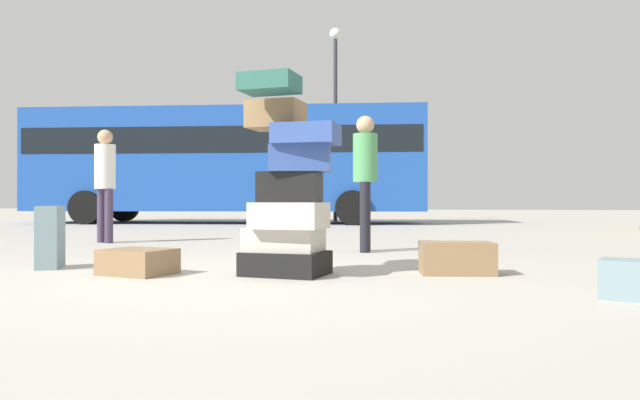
{
  "coord_description": "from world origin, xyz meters",
  "views": [
    {
      "loc": [
        1.64,
        -4.41,
        0.61
      ],
      "look_at": [
        0.32,
        1.62,
        0.63
      ],
      "focal_mm": 32.85,
      "sensor_mm": 36.0,
      "label": 1
    }
  ],
  "objects_px": {
    "suitcase_brown_foreground_far": "(138,262)",
    "lamp_post": "(335,95)",
    "suitcase_tower": "(288,192)",
    "suitcase_slate_upright_blue": "(50,237)",
    "suitcase_brown_white_trunk": "(457,258)",
    "person_bearded_onlooker": "(105,175)",
    "parked_bus": "(228,158)",
    "person_tourist_with_camera": "(365,170)"
  },
  "relations": [
    {
      "from": "suitcase_tower",
      "to": "suitcase_slate_upright_blue",
      "type": "distance_m",
      "value": 2.3
    },
    {
      "from": "person_tourist_with_camera",
      "to": "lamp_post",
      "type": "bearing_deg",
      "value": -172.22
    },
    {
      "from": "lamp_post",
      "to": "person_bearded_onlooker",
      "type": "bearing_deg",
      "value": -99.14
    },
    {
      "from": "person_bearded_onlooker",
      "to": "suitcase_tower",
      "type": "bearing_deg",
      "value": -11.16
    },
    {
      "from": "suitcase_slate_upright_blue",
      "to": "person_tourist_with_camera",
      "type": "distance_m",
      "value": 3.57
    },
    {
      "from": "person_tourist_with_camera",
      "to": "lamp_post",
      "type": "height_order",
      "value": "lamp_post"
    },
    {
      "from": "suitcase_brown_foreground_far",
      "to": "person_bearded_onlooker",
      "type": "relative_size",
      "value": 0.33
    },
    {
      "from": "suitcase_slate_upright_blue",
      "to": "person_tourist_with_camera",
      "type": "height_order",
      "value": "person_tourist_with_camera"
    },
    {
      "from": "suitcase_brown_foreground_far",
      "to": "lamp_post",
      "type": "xyz_separation_m",
      "value": [
        -0.83,
        13.18,
        3.79
      ]
    },
    {
      "from": "suitcase_slate_upright_blue",
      "to": "lamp_post",
      "type": "height_order",
      "value": "lamp_post"
    },
    {
      "from": "suitcase_slate_upright_blue",
      "to": "person_tourist_with_camera",
      "type": "xyz_separation_m",
      "value": [
        2.58,
        2.36,
        0.71
      ]
    },
    {
      "from": "suitcase_slate_upright_blue",
      "to": "parked_bus",
      "type": "relative_size",
      "value": 0.05
    },
    {
      "from": "person_bearded_onlooker",
      "to": "lamp_post",
      "type": "distance_m",
      "value": 10.41
    },
    {
      "from": "suitcase_brown_foreground_far",
      "to": "parked_bus",
      "type": "xyz_separation_m",
      "value": [
        -3.55,
        11.17,
        1.73
      ]
    },
    {
      "from": "suitcase_tower",
      "to": "lamp_post",
      "type": "distance_m",
      "value": 13.5
    },
    {
      "from": "suitcase_slate_upright_blue",
      "to": "person_bearded_onlooker",
      "type": "height_order",
      "value": "person_bearded_onlooker"
    },
    {
      "from": "suitcase_tower",
      "to": "person_tourist_with_camera",
      "type": "bearing_deg",
      "value": 82.44
    },
    {
      "from": "suitcase_tower",
      "to": "lamp_post",
      "type": "xyz_separation_m",
      "value": [
        -2.07,
        12.95,
        3.2
      ]
    },
    {
      "from": "person_tourist_with_camera",
      "to": "lamp_post",
      "type": "distance_m",
      "value": 11.23
    },
    {
      "from": "person_bearded_onlooker",
      "to": "parked_bus",
      "type": "relative_size",
      "value": 0.15
    },
    {
      "from": "person_tourist_with_camera",
      "to": "parked_bus",
      "type": "height_order",
      "value": "parked_bus"
    },
    {
      "from": "suitcase_brown_white_trunk",
      "to": "parked_bus",
      "type": "bearing_deg",
      "value": 110.69
    },
    {
      "from": "suitcase_brown_foreground_far",
      "to": "suitcase_brown_white_trunk",
      "type": "bearing_deg",
      "value": 25.63
    },
    {
      "from": "suitcase_tower",
      "to": "person_bearded_onlooker",
      "type": "bearing_deg",
      "value": 139.92
    },
    {
      "from": "person_tourist_with_camera",
      "to": "suitcase_brown_foreground_far",
      "type": "bearing_deg",
      "value": -35.95
    },
    {
      "from": "suitcase_tower",
      "to": "suitcase_brown_foreground_far",
      "type": "bearing_deg",
      "value": -169.83
    },
    {
      "from": "person_tourist_with_camera",
      "to": "suitcase_tower",
      "type": "bearing_deg",
      "value": -12.51
    },
    {
      "from": "person_bearded_onlooker",
      "to": "parked_bus",
      "type": "xyz_separation_m",
      "value": [
        -1.13,
        7.86,
        0.84
      ]
    },
    {
      "from": "parked_bus",
      "to": "lamp_post",
      "type": "distance_m",
      "value": 3.96
    },
    {
      "from": "lamp_post",
      "to": "suitcase_brown_white_trunk",
      "type": "bearing_deg",
      "value": -74.7
    },
    {
      "from": "suitcase_brown_white_trunk",
      "to": "person_bearded_onlooker",
      "type": "bearing_deg",
      "value": 142.07
    },
    {
      "from": "parked_bus",
      "to": "suitcase_tower",
      "type": "bearing_deg",
      "value": -74.39
    },
    {
      "from": "suitcase_tower",
      "to": "suitcase_brown_foreground_far",
      "type": "xyz_separation_m",
      "value": [
        -1.25,
        -0.22,
        -0.59
      ]
    },
    {
      "from": "suitcase_brown_white_trunk",
      "to": "parked_bus",
      "type": "xyz_separation_m",
      "value": [
        -6.16,
        10.58,
        1.7
      ]
    },
    {
      "from": "person_bearded_onlooker",
      "to": "lamp_post",
      "type": "xyz_separation_m",
      "value": [
        1.59,
        9.87,
        2.9
      ]
    },
    {
      "from": "suitcase_brown_foreground_far",
      "to": "suitcase_slate_upright_blue",
      "type": "height_order",
      "value": "suitcase_slate_upright_blue"
    },
    {
      "from": "person_bearded_onlooker",
      "to": "suitcase_slate_upright_blue",
      "type": "bearing_deg",
      "value": -36.6
    },
    {
      "from": "person_tourist_with_camera",
      "to": "lamp_post",
      "type": "xyz_separation_m",
      "value": [
        -2.39,
        10.58,
        2.91
      ]
    },
    {
      "from": "suitcase_brown_white_trunk",
      "to": "person_bearded_onlooker",
      "type": "distance_m",
      "value": 5.79
    },
    {
      "from": "suitcase_brown_white_trunk",
      "to": "suitcase_slate_upright_blue",
      "type": "bearing_deg",
      "value": 175.91
    },
    {
      "from": "suitcase_slate_upright_blue",
      "to": "parked_bus",
      "type": "distance_m",
      "value": 11.32
    },
    {
      "from": "suitcase_slate_upright_blue",
      "to": "suitcase_brown_white_trunk",
      "type": "bearing_deg",
      "value": -19.53
    }
  ]
}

